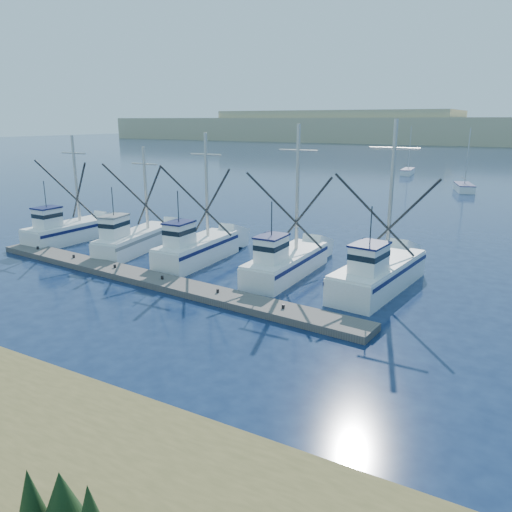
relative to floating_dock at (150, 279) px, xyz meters
The scene contains 5 objects.
ground 10.14m from the floating_dock, 41.23° to the right, with size 500.00×500.00×0.00m, color #0C1936.
floating_dock is the anchor object (origin of this frame).
trawler_fleet 4.89m from the floating_dock, 78.52° to the left, with size 26.82×8.42×9.12m.
sailboat_near 50.69m from the floating_dock, 78.27° to the left, with size 3.40×5.80×8.10m.
sailboat_far 67.12m from the floating_dock, 90.94° to the left, with size 2.25×6.35×8.10m.
Camera 1 is at (11.22, -14.12, 9.05)m, focal length 35.00 mm.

